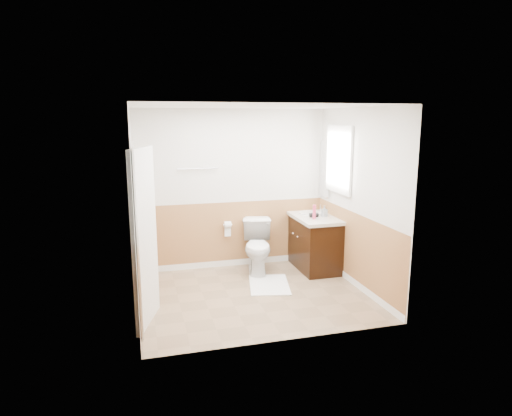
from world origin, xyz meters
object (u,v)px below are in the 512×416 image
object	(u,v)px
soap_dispenser	(324,211)
lotion_bottle	(314,212)
toilet	(258,247)
bath_mat	(269,285)
vanity_cabinet	(313,243)

from	to	relation	value
soap_dispenser	lotion_bottle	bearing A→B (deg)	-149.98
soap_dispenser	toilet	bearing A→B (deg)	172.36
bath_mat	vanity_cabinet	world-z (taller)	vanity_cabinet
toilet	bath_mat	bearing A→B (deg)	-77.84
vanity_cabinet	lotion_bottle	bearing A→B (deg)	-111.51
lotion_bottle	soap_dispenser	bearing A→B (deg)	30.02
lotion_bottle	soap_dispenser	size ratio (longest dim) A/B	1.26
bath_mat	vanity_cabinet	size ratio (longest dim) A/B	0.73
toilet	lotion_bottle	xyz separation A→B (m)	(0.81, -0.27, 0.56)
toilet	soap_dispenser	distance (m)	1.17
lotion_bottle	bath_mat	bearing A→B (deg)	-156.96
toilet	vanity_cabinet	xyz separation A→B (m)	(0.91, -0.01, -0.00)
bath_mat	soap_dispenser	bearing A→B (deg)	24.60
toilet	lotion_bottle	size ratio (longest dim) A/B	3.65
bath_mat	soap_dispenser	world-z (taller)	soap_dispenser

